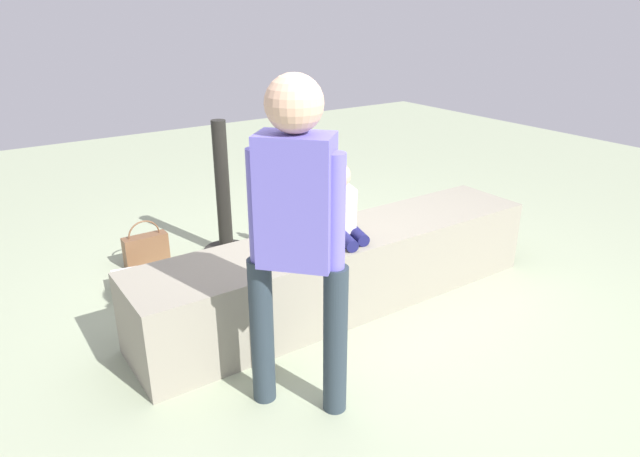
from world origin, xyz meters
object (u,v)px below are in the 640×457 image
at_px(party_cup_red, 290,243).
at_px(cake_box_white, 138,283).
at_px(adult_standing, 296,223).
at_px(handbag_black_leather, 300,252).
at_px(water_bottle_near_gift, 258,229).
at_px(child_seated, 340,206).
at_px(handbag_brown_canvas, 146,249).
at_px(cake_plate, 300,247).
at_px(gift_bag, 344,217).

xyz_separation_m(party_cup_red, cake_box_white, (-1.26, -0.03, 0.01)).
distance_m(adult_standing, handbag_black_leather, 1.76).
height_order(water_bottle_near_gift, cake_box_white, water_bottle_near_gift).
bearing_deg(cake_box_white, water_bottle_near_gift, 15.34).
bearing_deg(child_seated, party_cup_red, 76.05).
relative_size(water_bottle_near_gift, cake_box_white, 0.75).
bearing_deg(handbag_brown_canvas, adult_standing, -87.18).
bearing_deg(water_bottle_near_gift, child_seated, -95.00).
bearing_deg(handbag_brown_canvas, child_seated, -59.83).
relative_size(adult_standing, cake_plate, 7.18).
bearing_deg(water_bottle_near_gift, cake_box_white, -164.66).
xyz_separation_m(child_seated, adult_standing, (-0.71, -0.64, 0.25)).
height_order(gift_bag, party_cup_red, gift_bag).
bearing_deg(cake_box_white, child_seated, -44.51).
height_order(cake_plate, gift_bag, cake_plate).
bearing_deg(water_bottle_near_gift, cake_plate, -107.59).
bearing_deg(water_bottle_near_gift, handbag_black_leather, -88.60).
xyz_separation_m(child_seated, handbag_black_leather, (0.13, 0.66, -0.59)).
distance_m(party_cup_red, cake_box_white, 1.26).
distance_m(cake_box_white, handbag_brown_canvas, 0.45).
bearing_deg(handbag_brown_canvas, cake_box_white, -116.17).
distance_m(party_cup_red, handbag_brown_canvas, 1.13).
bearing_deg(handbag_brown_canvas, handbag_black_leather, -37.78).
bearing_deg(cake_plate, handbag_black_leather, 57.54).
xyz_separation_m(water_bottle_near_gift, cake_box_white, (-1.12, -0.31, -0.05)).
xyz_separation_m(party_cup_red, handbag_brown_canvas, (-1.06, 0.37, 0.08)).
relative_size(gift_bag, cake_box_white, 0.93).
distance_m(water_bottle_near_gift, party_cup_red, 0.31).
bearing_deg(cake_box_white, party_cup_red, 1.59).
bearing_deg(child_seated, cake_box_white, 135.49).
height_order(party_cup_red, handbag_brown_canvas, handbag_brown_canvas).
xyz_separation_m(adult_standing, water_bottle_near_gift, (0.82, 1.93, -0.86)).
bearing_deg(water_bottle_near_gift, gift_bag, -17.65).
xyz_separation_m(handbag_black_leather, handbag_brown_canvas, (-0.94, 0.73, -0.00)).
distance_m(child_seated, adult_standing, 0.98).
relative_size(gift_bag, party_cup_red, 3.07).
relative_size(child_seated, cake_box_white, 1.52).
distance_m(child_seated, gift_bag, 1.48).
bearing_deg(water_bottle_near_gift, handbag_brown_canvas, 174.15).
bearing_deg(party_cup_red, cake_plate, -118.20).
height_order(cake_plate, water_bottle_near_gift, cake_plate).
xyz_separation_m(cake_plate, gift_bag, (1.14, 1.08, -0.40)).
xyz_separation_m(child_seated, water_bottle_near_gift, (0.11, 1.29, -0.61)).
distance_m(adult_standing, cake_box_white, 1.88).
bearing_deg(party_cup_red, cake_box_white, -178.41).
bearing_deg(adult_standing, handbag_brown_canvas, 92.82).
bearing_deg(cake_box_white, adult_standing, -79.64).
height_order(cake_plate, handbag_brown_canvas, cake_plate).
xyz_separation_m(adult_standing, gift_bag, (1.55, 1.70, -0.84)).
distance_m(adult_standing, handbag_brown_canvas, 2.20).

